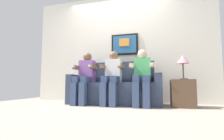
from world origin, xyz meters
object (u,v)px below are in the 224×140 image
Objects in this scene: person_on_right at (142,74)px; person_in_middle at (112,75)px; side_table_right at (182,93)px; couch at (114,89)px; person_on_left at (85,75)px; table_lamp at (183,60)px.

person_in_middle is at bearing 180.00° from person_on_right.
person_in_middle is 1.36m from side_table_right.
couch is 1.73× the size of person_on_right.
person_in_middle is at bearing 0.04° from person_on_left.
person_on_left reaches higher than side_table_right.
person_in_middle is 2.22× the size of side_table_right.
person_on_left is at bearing -178.16° from side_table_right.
person_in_middle is 0.60m from person_on_right.
person_in_middle is 1.00× the size of person_on_right.
side_table_right is 1.09× the size of table_lamp.
person_on_right is at bearing -15.59° from couch.
person_on_left is 2.41× the size of table_lamp.
side_table_right is (0.71, 0.06, -0.36)m from person_on_right.
person_on_left and person_on_right have the same top height.
table_lamp is at bearing 2.64° from person_on_left.
person_in_middle is at bearing -176.20° from table_lamp.
table_lamp is (0.75, 0.09, 0.25)m from person_on_right.
person_in_middle is 1.37m from table_lamp.
person_on_right is at bearing 0.02° from person_on_left.
person_on_right is 2.22× the size of side_table_right.
person_on_left is at bearing -179.98° from person_on_right.
person_in_middle reaches higher than side_table_right.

